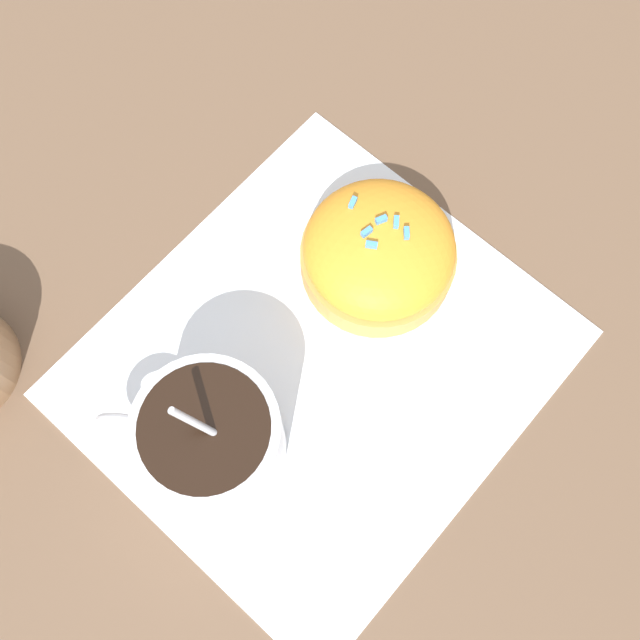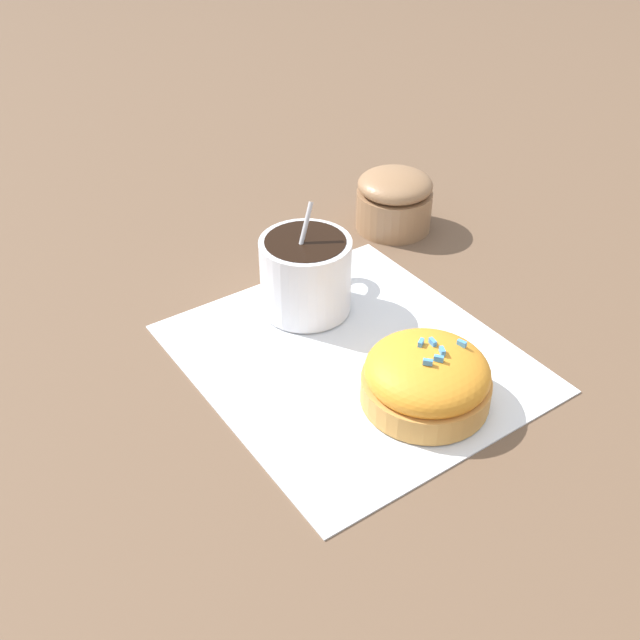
{
  "view_description": "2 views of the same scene",
  "coord_description": "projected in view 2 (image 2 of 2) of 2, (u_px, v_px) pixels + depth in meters",
  "views": [
    {
      "loc": [
        0.1,
        0.08,
        0.45
      ],
      "look_at": [
        -0.01,
        -0.01,
        0.04
      ],
      "focal_mm": 42.0,
      "sensor_mm": 36.0,
      "label": 1
    },
    {
      "loc": [
        -0.36,
        0.31,
        0.4
      ],
      "look_at": [
        0.02,
        0.02,
        0.04
      ],
      "focal_mm": 42.0,
      "sensor_mm": 36.0,
      "label": 2
    }
  ],
  "objects": [
    {
      "name": "coffee_cup",
      "position": [
        306.0,
        271.0,
        0.65
      ],
      "size": [
        0.08,
        0.1,
        0.1
      ],
      "color": "white",
      "rests_on": "paper_napkin"
    },
    {
      "name": "sugar_bowl",
      "position": [
        394.0,
        200.0,
        0.78
      ],
      "size": [
        0.08,
        0.08,
        0.06
      ],
      "color": "#99704C",
      "rests_on": "ground_plane"
    },
    {
      "name": "frosted_pastry",
      "position": [
        426.0,
        378.0,
        0.56
      ],
      "size": [
        0.1,
        0.1,
        0.05
      ],
      "color": "#D19347",
      "rests_on": "paper_napkin"
    },
    {
      "name": "ground_plane",
      "position": [
        352.0,
        358.0,
        0.62
      ],
      "size": [
        3.0,
        3.0,
        0.0
      ],
      "primitive_type": "plane",
      "color": "brown"
    },
    {
      "name": "paper_napkin",
      "position": [
        352.0,
        357.0,
        0.62
      ],
      "size": [
        0.28,
        0.26,
        0.0
      ],
      "color": "white",
      "rests_on": "ground_plane"
    }
  ]
}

